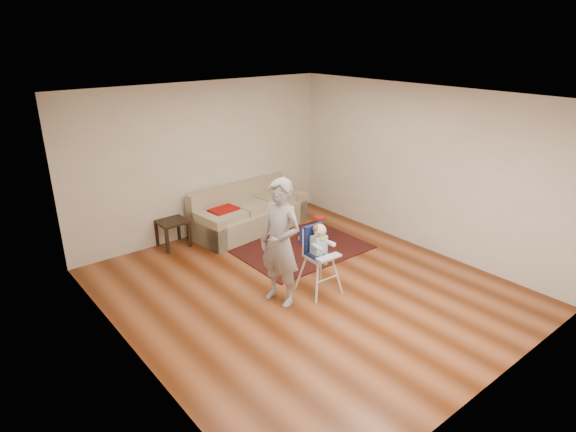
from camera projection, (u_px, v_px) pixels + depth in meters
ground at (305, 288)px, 6.95m from camera, size 5.50×5.50×0.00m
room_envelope at (282, 155)px, 6.65m from camera, size 5.04×5.52×2.72m
sofa at (250, 209)px, 8.84m from camera, size 2.26×1.13×0.84m
side_table at (173, 233)px, 8.23m from camera, size 0.47×0.47×0.47m
area_rug at (301, 248)px, 8.21m from camera, size 2.11×1.59×0.02m
ride_on_toy at (313, 230)px, 8.34m from camera, size 0.43×0.33×0.45m
toy_ball at (287, 257)px, 7.70m from camera, size 0.14×0.14×0.14m
high_chair at (319, 260)px, 6.70m from camera, size 0.50×0.50×1.03m
adult at (280, 243)px, 6.32m from camera, size 0.54×0.71×1.74m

